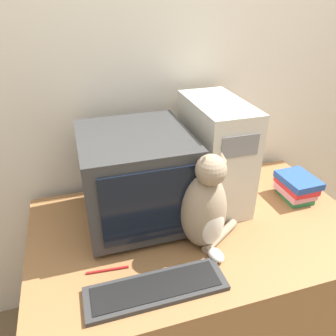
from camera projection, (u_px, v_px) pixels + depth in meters
wall_back at (165, 78)px, 1.53m from camera, size 7.00×0.05×2.50m
desk at (195, 286)px, 1.57m from camera, size 1.38×0.82×0.74m
crt_monitor at (136, 177)px, 1.34m from camera, size 0.43×0.46×0.39m
computer_tower at (215, 154)px, 1.45m from camera, size 0.22×0.42×0.48m
keyboard at (156, 289)px, 1.09m from camera, size 0.47×0.14×0.02m
cat at (205, 208)px, 1.20m from camera, size 0.28×0.24×0.41m
book_stack at (296, 187)px, 1.54m from camera, size 0.15×0.19×0.11m
pen at (108, 270)px, 1.17m from camera, size 0.15×0.02×0.01m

